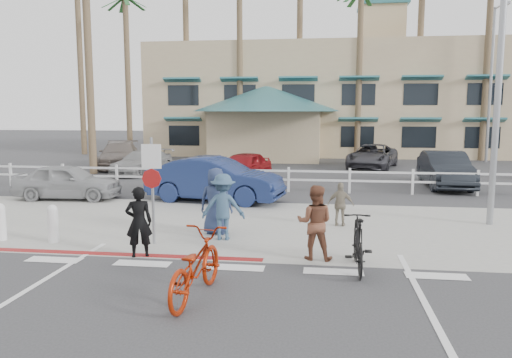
# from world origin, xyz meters

# --- Properties ---
(ground) EXTENTS (140.00, 140.00, 0.00)m
(ground) POSITION_xyz_m (0.00, 0.00, 0.00)
(ground) COLOR #333335
(bike_path) EXTENTS (12.00, 16.00, 0.01)m
(bike_path) POSITION_xyz_m (0.00, -2.00, 0.00)
(bike_path) COLOR #333335
(bike_path) RESTS_ON ground
(sidewalk_plaza) EXTENTS (22.00, 7.00, 0.01)m
(sidewalk_plaza) POSITION_xyz_m (0.00, 4.50, 0.01)
(sidewalk_plaza) COLOR gray
(sidewalk_plaza) RESTS_ON ground
(cross_street) EXTENTS (40.00, 5.00, 0.01)m
(cross_street) POSITION_xyz_m (0.00, 8.50, 0.00)
(cross_street) COLOR #333335
(cross_street) RESTS_ON ground
(parking_lot) EXTENTS (50.00, 16.00, 0.01)m
(parking_lot) POSITION_xyz_m (0.00, 18.00, 0.00)
(parking_lot) COLOR #333335
(parking_lot) RESTS_ON ground
(curb_red) EXTENTS (7.00, 0.25, 0.02)m
(curb_red) POSITION_xyz_m (-3.00, 1.20, 0.01)
(curb_red) COLOR maroon
(curb_red) RESTS_ON ground
(rail_fence) EXTENTS (29.40, 0.16, 1.00)m
(rail_fence) POSITION_xyz_m (0.50, 10.50, 0.50)
(rail_fence) COLOR silver
(rail_fence) RESTS_ON ground
(building) EXTENTS (28.00, 16.00, 11.30)m
(building) POSITION_xyz_m (2.00, 31.00, 5.65)
(building) COLOR tan
(building) RESTS_ON ground
(sign_post) EXTENTS (0.50, 0.10, 2.90)m
(sign_post) POSITION_xyz_m (-2.30, 2.20, 1.45)
(sign_post) COLOR gray
(sign_post) RESTS_ON ground
(bollard_0) EXTENTS (0.26, 0.26, 0.95)m
(bollard_0) POSITION_xyz_m (-4.80, 2.00, 0.47)
(bollard_0) COLOR silver
(bollard_0) RESTS_ON ground
(bollard_1) EXTENTS (0.26, 0.26, 0.95)m
(bollard_1) POSITION_xyz_m (-6.20, 2.00, 0.47)
(bollard_1) COLOR silver
(bollard_1) RESTS_ON ground
(streetlight_0) EXTENTS (0.60, 2.00, 9.00)m
(streetlight_0) POSITION_xyz_m (6.50, 5.50, 4.50)
(streetlight_0) COLOR gray
(streetlight_0) RESTS_ON ground
(streetlight_1) EXTENTS (0.60, 2.00, 9.50)m
(streetlight_1) POSITION_xyz_m (12.00, 24.00, 4.75)
(streetlight_1) COLOR gray
(streetlight_1) RESTS_ON ground
(palm_0) EXTENTS (4.00, 4.00, 15.00)m
(palm_0) POSITION_xyz_m (-16.00, 26.00, 7.50)
(palm_0) COLOR #1C4823
(palm_0) RESTS_ON ground
(palm_1) EXTENTS (4.00, 4.00, 13.00)m
(palm_1) POSITION_xyz_m (-12.00, 25.00, 6.50)
(palm_1) COLOR #1C4823
(palm_1) RESTS_ON ground
(palm_2) EXTENTS (4.00, 4.00, 16.00)m
(palm_2) POSITION_xyz_m (-8.00, 26.00, 8.00)
(palm_2) COLOR #1C4823
(palm_2) RESTS_ON ground
(palm_3) EXTENTS (4.00, 4.00, 14.00)m
(palm_3) POSITION_xyz_m (-4.00, 25.00, 7.00)
(palm_3) COLOR #1C4823
(palm_3) RESTS_ON ground
(palm_4) EXTENTS (4.00, 4.00, 15.00)m
(palm_4) POSITION_xyz_m (0.00, 26.00, 7.50)
(palm_4) COLOR #1C4823
(palm_4) RESTS_ON ground
(palm_5) EXTENTS (4.00, 4.00, 13.00)m
(palm_5) POSITION_xyz_m (4.00, 25.00, 6.50)
(palm_5) COLOR #1C4823
(palm_5) RESTS_ON ground
(palm_6) EXTENTS (4.00, 4.00, 17.00)m
(palm_6) POSITION_xyz_m (8.00, 26.00, 8.50)
(palm_6) COLOR #1C4823
(palm_6) RESTS_ON ground
(palm_7) EXTENTS (4.00, 4.00, 14.00)m
(palm_7) POSITION_xyz_m (12.00, 25.00, 7.00)
(palm_7) COLOR #1C4823
(palm_7) RESTS_ON ground
(palm_10) EXTENTS (4.00, 4.00, 12.00)m
(palm_10) POSITION_xyz_m (-10.00, 15.00, 6.00)
(palm_10) COLOR #1C4823
(palm_10) RESTS_ON ground
(bike_red) EXTENTS (1.03, 2.29, 1.16)m
(bike_red) POSITION_xyz_m (-0.39, -1.14, 0.58)
(bike_red) COLOR #911E06
(bike_red) RESTS_ON ground
(rider_red) EXTENTS (0.67, 0.56, 1.59)m
(rider_red) POSITION_xyz_m (-2.25, 1.11, 0.79)
(rider_red) COLOR black
(rider_red) RESTS_ON ground
(bike_black) EXTENTS (0.56, 1.91, 1.15)m
(bike_black) POSITION_xyz_m (2.49, 0.79, 0.57)
(bike_black) COLOR black
(bike_black) RESTS_ON ground
(rider_black) EXTENTS (0.85, 0.69, 1.64)m
(rider_black) POSITION_xyz_m (1.60, 1.46, 0.82)
(rider_black) COLOR brown
(rider_black) RESTS_ON ground
(pedestrian_a) EXTENTS (1.13, 0.71, 1.68)m
(pedestrian_a) POSITION_xyz_m (-0.71, 2.84, 0.84)
(pedestrian_a) COLOR #304C67
(pedestrian_a) RESTS_ON ground
(pedestrian_child) EXTENTS (0.76, 0.39, 1.25)m
(pedestrian_child) POSITION_xyz_m (2.26, 4.72, 0.62)
(pedestrian_child) COLOR gray
(pedestrian_child) RESTS_ON ground
(pedestrian_b) EXTENTS (0.88, 0.59, 1.76)m
(pedestrian_b) POSITION_xyz_m (-1.01, 3.39, 0.88)
(pedestrian_b) COLOR #222D4D
(pedestrian_b) RESTS_ON ground
(car_white_sedan) EXTENTS (5.05, 2.47, 1.59)m
(car_white_sedan) POSITION_xyz_m (-2.05, 8.05, 0.80)
(car_white_sedan) COLOR navy
(car_white_sedan) RESTS_ON ground
(car_red_compact) EXTENTS (3.92, 1.77, 1.31)m
(car_red_compact) POSITION_xyz_m (-7.53, 7.80, 0.65)
(car_red_compact) COLOR #929396
(car_red_compact) RESTS_ON ground
(lot_car_1) EXTENTS (2.58, 4.48, 1.22)m
(lot_car_1) POSITION_xyz_m (-7.45, 15.21, 0.61)
(lot_car_1) COLOR gray
(lot_car_1) RESTS_ON ground
(lot_car_2) EXTENTS (2.52, 4.35, 1.39)m
(lot_car_2) POSITION_xyz_m (-1.82, 12.82, 0.70)
(lot_car_2) COLOR maroon
(lot_car_2) RESTS_ON ground
(lot_car_3) EXTENTS (1.66, 4.63, 1.52)m
(lot_car_3) POSITION_xyz_m (6.88, 12.62, 0.76)
(lot_car_3) COLOR black
(lot_car_3) RESTS_ON ground
(lot_car_4) EXTENTS (3.54, 5.52, 1.49)m
(lot_car_4) POSITION_xyz_m (-9.69, 17.65, 0.74)
(lot_car_4) COLOR #685D56
(lot_car_4) RESTS_ON ground
(lot_car_5) EXTENTS (3.50, 5.32, 1.36)m
(lot_car_5) POSITION_xyz_m (4.51, 19.52, 0.68)
(lot_car_5) COLOR #35353B
(lot_car_5) RESTS_ON ground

